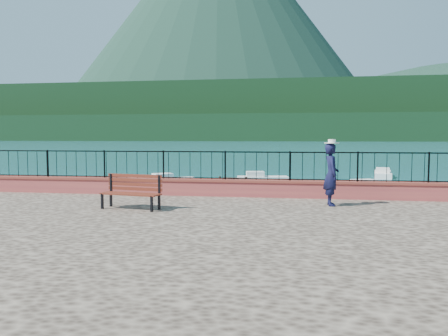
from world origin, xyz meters
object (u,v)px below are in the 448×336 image
(park_bench, at_px, (131,199))
(person, at_px, (331,175))
(boat_0, at_px, (101,190))
(boat_5, at_px, (383,172))
(boat_1, at_px, (278,194))
(boat_4, at_px, (263,177))
(boat_3, at_px, (170,179))
(boat_2, at_px, (373,186))

(park_bench, xyz_separation_m, person, (5.66, 1.52, 0.64))
(boat_0, distance_m, boat_5, 22.62)
(boat_1, bearing_deg, boat_4, 117.81)
(boat_0, relative_size, boat_3, 1.21)
(park_bench, bearing_deg, boat_4, 93.03)
(boat_1, height_order, boat_3, same)
(boat_3, height_order, boat_5, same)
(boat_3, relative_size, boat_5, 0.84)
(person, xyz_separation_m, boat_2, (3.47, 12.91, -1.73))
(person, bearing_deg, park_bench, 99.55)
(boat_0, bearing_deg, boat_2, 17.20)
(boat_1, distance_m, boat_4, 9.34)
(boat_1, bearing_deg, boat_2, 59.79)
(boat_0, distance_m, boat_4, 12.04)
(boat_0, height_order, boat_2, same)
(boat_0, height_order, boat_5, same)
(park_bench, xyz_separation_m, boat_2, (9.13, 14.43, -1.09))
(boat_0, height_order, boat_3, same)
(boat_0, xyz_separation_m, boat_5, (17.26, 14.62, 0.00))
(park_bench, distance_m, boat_5, 27.38)
(park_bench, bearing_deg, boat_5, 75.04)
(boat_2, relative_size, boat_3, 1.07)
(boat_4, distance_m, boat_5, 10.82)
(boat_2, bearing_deg, boat_0, 171.32)
(boat_0, relative_size, boat_5, 1.01)
(person, relative_size, boat_5, 0.44)
(park_bench, height_order, person, person)
(park_bench, height_order, boat_5, park_bench)
(boat_0, distance_m, boat_1, 9.45)
(boat_1, relative_size, boat_5, 0.97)
(person, xyz_separation_m, boat_3, (-9.35, 15.22, -1.73))
(park_bench, bearing_deg, boat_1, 79.01)
(park_bench, bearing_deg, person, 25.30)
(park_bench, distance_m, boat_4, 19.29)
(person, xyz_separation_m, boat_4, (-3.25, 17.58, -1.73))
(boat_0, height_order, boat_4, same)
(park_bench, relative_size, boat_0, 0.42)
(person, height_order, boat_1, person)
(boat_5, bearing_deg, boat_4, 131.47)
(boat_4, bearing_deg, park_bench, -106.40)
(boat_0, bearing_deg, boat_4, 49.11)
(boat_3, xyz_separation_m, boat_5, (15.33, 8.01, 0.00))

